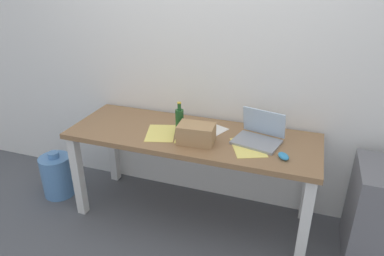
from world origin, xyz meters
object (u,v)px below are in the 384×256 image
(desk, at_px, (192,146))
(beer_bottle, at_px, (180,120))
(computer_mouse, at_px, (283,156))
(cardboard_box, at_px, (196,134))
(laptop_right, at_px, (259,136))
(filing_cabinet, at_px, (380,215))
(water_cooler_jug, at_px, (57,175))

(desk, relative_size, beer_bottle, 7.69)
(computer_mouse, bearing_deg, beer_bottle, 136.99)
(desk, bearing_deg, computer_mouse, -12.05)
(desk, height_order, cardboard_box, cardboard_box)
(cardboard_box, bearing_deg, desk, 121.71)
(laptop_right, xyz_separation_m, filing_cabinet, (0.88, -0.06, -0.44))
(beer_bottle, height_order, filing_cabinet, beer_bottle)
(cardboard_box, height_order, water_cooler_jug, cardboard_box)
(computer_mouse, bearing_deg, filing_cabinet, -21.24)
(desk, relative_size, computer_mouse, 18.91)
(laptop_right, xyz_separation_m, water_cooler_jug, (-1.74, -0.16, -0.61))
(beer_bottle, bearing_deg, filing_cabinet, -0.10)
(cardboard_box, distance_m, filing_cabinet, 1.38)
(cardboard_box, bearing_deg, water_cooler_jug, 179.96)
(cardboard_box, relative_size, filing_cabinet, 0.36)
(water_cooler_jug, xyz_separation_m, filing_cabinet, (2.62, 0.11, 0.17))
(desk, xyz_separation_m, cardboard_box, (0.07, -0.12, 0.17))
(desk, xyz_separation_m, beer_bottle, (-0.10, -0.01, 0.20))
(laptop_right, bearing_deg, water_cooler_jug, -174.58)
(computer_mouse, distance_m, filing_cabinet, 0.81)
(computer_mouse, bearing_deg, cardboard_box, 144.50)
(beer_bottle, xyz_separation_m, cardboard_box, (0.17, -0.11, -0.03))
(beer_bottle, height_order, cardboard_box, beer_bottle)
(desk, relative_size, filing_cabinet, 2.63)
(desk, bearing_deg, filing_cabinet, -0.33)
(laptop_right, bearing_deg, computer_mouse, -44.74)
(desk, xyz_separation_m, water_cooler_jug, (-1.24, -0.12, -0.46))
(water_cooler_jug, height_order, filing_cabinet, filing_cabinet)
(laptop_right, xyz_separation_m, computer_mouse, (0.20, -0.20, -0.03))
(laptop_right, bearing_deg, filing_cabinet, -3.63)
(filing_cabinet, bearing_deg, water_cooler_jug, -177.61)
(computer_mouse, height_order, filing_cabinet, computer_mouse)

